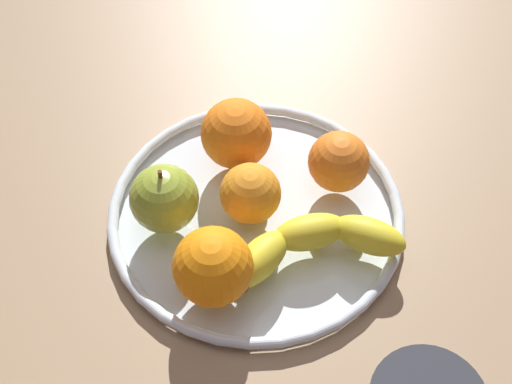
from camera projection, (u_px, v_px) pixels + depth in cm
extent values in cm
cube|color=#9A7E5D|center=(256.00, 229.00, 81.47)|extent=(159.42, 159.42, 4.00)
cylinder|color=silver|center=(256.00, 217.00, 79.65)|extent=(30.81, 30.81, 0.60)
torus|color=silver|center=(256.00, 212.00, 78.94)|extent=(32.09, 32.09, 1.20)
ellipsoid|color=yellow|center=(369.00, 236.00, 74.12)|extent=(7.57, 8.43, 3.72)
ellipsoid|color=yellow|center=(310.00, 232.00, 74.38)|extent=(8.49, 5.86, 3.72)
ellipsoid|color=yellow|center=(260.00, 259.00, 72.42)|extent=(8.52, 6.03, 3.72)
ellipsoid|color=brown|center=(237.00, 282.00, 70.79)|extent=(2.74, 3.11, 2.60)
sphere|color=#8FA633|center=(164.00, 199.00, 74.80)|extent=(7.21, 7.21, 7.21)
cylinder|color=#593819|center=(160.00, 175.00, 71.78)|extent=(0.44, 0.44, 1.20)
sphere|color=orange|center=(236.00, 134.00, 79.80)|extent=(7.84, 7.84, 7.84)
sphere|color=orange|center=(213.00, 267.00, 69.48)|extent=(7.83, 7.83, 7.83)
sphere|color=orange|center=(339.00, 162.00, 78.16)|extent=(6.66, 6.66, 6.66)
sphere|color=orange|center=(249.00, 191.00, 75.85)|extent=(6.45, 6.45, 6.45)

